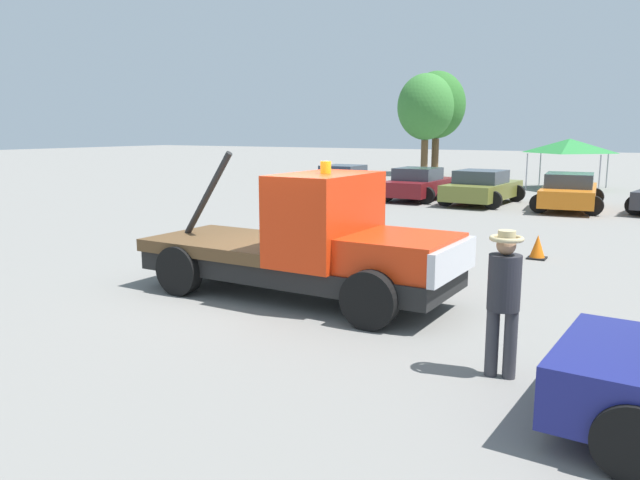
{
  "coord_description": "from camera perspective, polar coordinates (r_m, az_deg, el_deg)",
  "views": [
    {
      "loc": [
        5.7,
        -8.99,
        2.89
      ],
      "look_at": [
        0.5,
        0.0,
        1.05
      ],
      "focal_mm": 35.0,
      "sensor_mm": 36.0,
      "label": 1
    }
  ],
  "objects": [
    {
      "name": "ground_plane",
      "position": [
        11.03,
        -2.26,
        -5.15
      ],
      "size": [
        160.0,
        160.0,
        0.0
      ],
      "primitive_type": "plane",
      "color": "gray"
    },
    {
      "name": "tow_truck",
      "position": [
        10.64,
        -0.72,
        -0.57
      ],
      "size": [
        5.74,
        2.27,
        2.51
      ],
      "rotation": [
        0.0,
        0.0,
        -0.02
      ],
      "color": "black",
      "rests_on": "ground"
    },
    {
      "name": "person_near_truck",
      "position": [
        7.56,
        16.46,
        -4.57
      ],
      "size": [
        0.39,
        0.39,
        1.76
      ],
      "rotation": [
        0.0,
        0.0,
        4.84
      ],
      "color": "#38383D",
      "rests_on": "ground"
    },
    {
      "name": "parked_car_navy",
      "position": [
        28.06,
        2.27,
        5.46
      ],
      "size": [
        2.47,
        4.3,
        1.34
      ],
      "rotation": [
        0.0,
        0.0,
        1.6
      ],
      "color": "navy",
      "rests_on": "ground"
    },
    {
      "name": "parked_car_maroon",
      "position": [
        26.44,
        9.04,
        5.06
      ],
      "size": [
        2.44,
        4.27,
        1.34
      ],
      "rotation": [
        0.0,
        0.0,
        1.56
      ],
      "color": "maroon",
      "rests_on": "ground"
    },
    {
      "name": "parked_car_olive",
      "position": [
        25.36,
        14.59,
        4.66
      ],
      "size": [
        2.68,
        4.5,
        1.34
      ],
      "rotation": [
        0.0,
        0.0,
        1.51
      ],
      "color": "olive",
      "rests_on": "ground"
    },
    {
      "name": "parked_car_orange",
      "position": [
        24.64,
        21.8,
        4.11
      ],
      "size": [
        2.71,
        4.77,
        1.34
      ],
      "rotation": [
        0.0,
        0.0,
        1.67
      ],
      "color": "orange",
      "rests_on": "ground"
    },
    {
      "name": "canopy_tent_green",
      "position": [
        33.12,
        21.85,
        7.99
      ],
      "size": [
        3.32,
        3.32,
        2.46
      ],
      "color": "#9E9EA3",
      "rests_on": "ground"
    },
    {
      "name": "tree_left",
      "position": [
        40.91,
        9.65,
        11.88
      ],
      "size": [
        3.58,
        3.58,
        6.4
      ],
      "color": "brown",
      "rests_on": "ground"
    },
    {
      "name": "tree_center",
      "position": [
        42.06,
        10.62,
        12.01
      ],
      "size": [
        3.71,
        3.71,
        6.63
      ],
      "color": "brown",
      "rests_on": "ground"
    },
    {
      "name": "traffic_cone",
      "position": [
        14.95,
        19.27,
        -0.68
      ],
      "size": [
        0.4,
        0.4,
        0.55
      ],
      "color": "black",
      "rests_on": "ground"
    }
  ]
}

